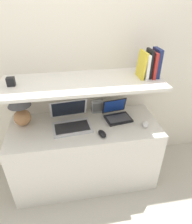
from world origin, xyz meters
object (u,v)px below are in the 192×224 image
table_lamp (20,106)px  shelf_gadget (11,82)px  laptop_small (117,115)px  laptop_large (71,121)px  computer_mouse (102,134)px  book_navy (156,63)px  router_box (97,106)px  book_black (149,64)px  second_mouse (145,124)px  book_white (145,65)px  book_red (152,64)px  book_yellow (142,65)px

table_lamp → shelf_gadget: 0.26m
table_lamp → laptop_small: table_lamp is taller
laptop_large → computer_mouse: size_ratio=3.17×
book_navy → shelf_gadget: 1.27m
router_box → book_black: book_black is taller
book_navy → book_black: (-0.07, -0.00, -0.00)m
laptop_small → second_mouse: size_ratio=2.46×
book_white → laptop_large: bearing=-176.4°
book_red → book_white: bearing=180.0°
book_yellow → laptop_small: bearing=177.3°
second_mouse → book_red: book_red is taller
book_white → book_navy: bearing=0.0°
second_mouse → book_red: 0.56m
book_yellow → book_black: bearing=-0.0°
book_red → book_black: bearing=-180.0°
second_mouse → book_yellow: 0.56m
book_red → book_yellow: 0.10m
router_box → book_red: (0.47, -0.15, 0.48)m
laptop_large → table_lamp: bearing=168.5°
book_red → shelf_gadget: (-1.23, 0.00, -0.08)m
table_lamp → book_red: (1.21, -0.05, 0.34)m
book_white → computer_mouse: bearing=-149.9°
table_lamp → laptop_large: size_ratio=0.93×
second_mouse → laptop_small: bearing=141.3°
computer_mouse → shelf_gadget: 0.89m
second_mouse → table_lamp: bearing=169.0°
router_box → book_yellow: book_yellow is taller
laptop_small → shelf_gadget: shelf_gadget is taller
computer_mouse → router_box: size_ratio=0.91×
second_mouse → router_box: 0.53m
computer_mouse → book_red: size_ratio=0.53×
table_lamp → book_black: size_ratio=1.44×
table_lamp → book_yellow: bearing=-2.5°
book_black → laptop_large: bearing=-176.5°
second_mouse → book_yellow: (-0.04, 0.18, 0.53)m
book_red → shelf_gadget: 1.23m
router_box → computer_mouse: bearing=-93.7°
book_red → book_white: 0.07m
router_box → book_black: 0.67m
table_lamp → book_yellow: 1.17m
table_lamp → laptop_large: 0.49m
table_lamp → book_black: bearing=-2.3°
book_white → shelf_gadget: 1.16m
book_navy → book_white: (-0.10, 0.00, -0.02)m
computer_mouse → second_mouse: (0.44, 0.07, 0.00)m
second_mouse → book_black: bearing=80.5°
laptop_small → book_black: size_ratio=1.13×
book_black → book_yellow: (-0.07, 0.00, -0.01)m
router_box → book_navy: 0.72m
computer_mouse → book_navy: book_navy is taller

